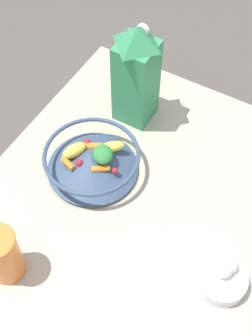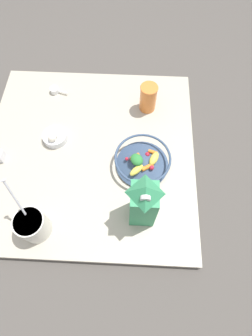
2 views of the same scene
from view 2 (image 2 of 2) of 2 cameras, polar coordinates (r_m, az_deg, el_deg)
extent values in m
plane|color=#4C4742|center=(1.18, -7.84, 2.89)|extent=(6.00, 6.00, 0.00)
cube|color=#B2A893|center=(1.16, -7.93, 3.27)|extent=(0.91, 0.91, 0.03)
cylinder|color=#384C6B|center=(1.10, 3.52, 0.78)|extent=(0.12, 0.12, 0.01)
cone|color=#384C6B|center=(1.07, 3.61, 1.52)|extent=(0.22, 0.22, 0.05)
torus|color=#384C6B|center=(1.05, 3.69, 2.17)|extent=(0.23, 0.23, 0.01)
ellipsoid|color=#EFD64C|center=(1.06, 6.11, 2.04)|extent=(0.06, 0.07, 0.03)
ellipsoid|color=#EFD64C|center=(1.04, 2.30, -0.46)|extent=(0.07, 0.07, 0.03)
cylinder|color=orange|center=(1.07, 1.90, 2.48)|extent=(0.04, 0.04, 0.02)
cylinder|color=orange|center=(1.09, 5.86, 3.48)|extent=(0.04, 0.02, 0.01)
cylinder|color=orange|center=(1.05, 4.67, 0.21)|extent=(0.05, 0.04, 0.02)
sphere|color=red|center=(1.08, 4.66, 2.97)|extent=(0.02, 0.02, 0.02)
sphere|color=red|center=(1.07, 6.11, 1.84)|extent=(0.01, 0.01, 0.01)
sphere|color=red|center=(1.05, 5.59, 0.07)|extent=(0.02, 0.02, 0.02)
sphere|color=red|center=(1.06, 3.91, 0.80)|extent=(0.01, 0.01, 0.01)
sphere|color=red|center=(1.07, 0.16, 2.01)|extent=(0.01, 0.01, 0.01)
ellipsoid|color=#2D7F38|center=(1.04, 2.35, 1.82)|extent=(0.07, 0.07, 0.03)
cube|color=#338C59|center=(0.92, 3.70, -8.00)|extent=(0.09, 0.09, 0.23)
pyramid|color=#338C59|center=(0.79, 4.30, -4.83)|extent=(0.09, 0.09, 0.05)
cylinder|color=white|center=(0.78, 4.26, -6.61)|extent=(0.03, 0.01, 0.03)
cylinder|color=silver|center=(1.01, -19.57, -11.69)|extent=(0.11, 0.11, 0.12)
cylinder|color=white|center=(0.97, -20.46, -10.94)|extent=(0.10, 0.10, 0.02)
cylinder|color=silver|center=(0.94, -22.27, -7.33)|extent=(0.06, 0.10, 0.20)
ellipsoid|color=silver|center=(0.88, -25.18, -2.43)|extent=(0.02, 0.02, 0.01)
cylinder|color=orange|center=(1.22, 4.84, 14.97)|extent=(0.07, 0.07, 0.13)
torus|color=orange|center=(1.18, 5.09, 17.02)|extent=(0.08, 0.08, 0.01)
cylinder|color=white|center=(1.37, -15.27, 16.05)|extent=(0.04, 0.04, 0.03)
cylinder|color=white|center=(1.35, -13.55, 15.76)|extent=(0.05, 0.02, 0.01)
cylinder|color=white|center=(1.20, -15.18, 6.56)|extent=(0.10, 0.10, 0.03)
sphere|color=silver|center=(1.17, -15.45, 6.92)|extent=(0.03, 0.03, 0.03)
sphere|color=silver|center=(1.16, -15.80, 6.29)|extent=(0.04, 0.04, 0.04)
camera|label=1|loc=(1.08, -31.15, 57.20)|focal=50.00mm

